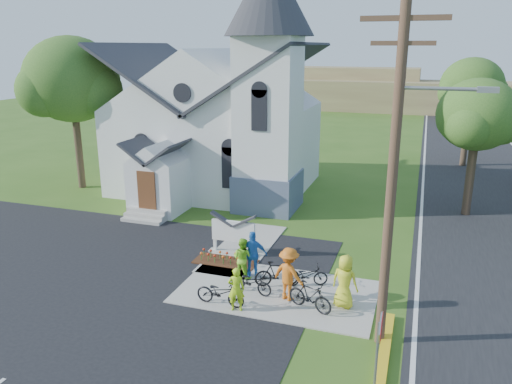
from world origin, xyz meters
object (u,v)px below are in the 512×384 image
(cyclist_3, at_px, (289,274))
(bike_1, at_px, (277,273))
(stop_sign, at_px, (379,338))
(cyclist_0, at_px, (236,289))
(cyclist_4, at_px, (345,281))
(bike_2, at_px, (251,282))
(cyclist_1, at_px, (242,258))
(bike_0, at_px, (220,293))
(church_sign, at_px, (233,232))
(cyclist_2, at_px, (253,254))
(bike_4, at_px, (307,275))
(utility_pole, at_px, (396,167))
(bike_3, at_px, (310,296))

(cyclist_3, bearing_deg, bike_1, -29.38)
(stop_sign, distance_m, cyclist_0, 5.77)
(cyclist_4, bearing_deg, bike_2, 14.88)
(cyclist_0, bearing_deg, bike_1, -126.58)
(cyclist_1, height_order, bike_1, cyclist_1)
(stop_sign, xyz_separation_m, cyclist_1, (-5.49, 5.37, -0.94))
(bike_1, distance_m, cyclist_3, 1.14)
(bike_0, distance_m, cyclist_1, 2.25)
(church_sign, distance_m, cyclist_2, 2.37)
(cyclist_0, height_order, bike_4, cyclist_0)
(utility_pole, relative_size, cyclist_3, 5.27)
(church_sign, height_order, bike_4, church_sign)
(bike_1, xyz_separation_m, bike_2, (-0.72, -0.81, -0.07))
(bike_3, bearing_deg, cyclist_1, 82.24)
(stop_sign, relative_size, cyclist_2, 1.36)
(cyclist_2, distance_m, bike_3, 3.18)
(bike_1, height_order, bike_4, bike_1)
(church_sign, relative_size, cyclist_2, 1.21)
(bike_4, bearing_deg, utility_pole, -155.94)
(utility_pole, xyz_separation_m, bike_1, (-3.97, 2.41, -4.86))
(utility_pole, relative_size, stop_sign, 4.03)
(church_sign, relative_size, cyclist_4, 1.18)
(stop_sign, bearing_deg, bike_3, 123.57)
(stop_sign, distance_m, bike_4, 6.39)
(cyclist_0, bearing_deg, cyclist_1, -90.52)
(bike_1, bearing_deg, bike_4, -94.73)
(bike_1, height_order, cyclist_2, cyclist_2)
(cyclist_1, xyz_separation_m, bike_2, (0.73, -1.08, -0.37))
(church_sign, distance_m, bike_0, 4.44)
(stop_sign, height_order, bike_2, stop_sign)
(cyclist_0, xyz_separation_m, cyclist_1, (-0.65, 2.37, 0.03))
(bike_0, relative_size, cyclist_3, 0.92)
(church_sign, bearing_deg, bike_4, -27.99)
(cyclist_0, bearing_deg, cyclist_4, -173.69)
(church_sign, bearing_deg, bike_2, -58.95)
(cyclist_2, bearing_deg, bike_4, 161.98)
(utility_pole, xyz_separation_m, bike_3, (-2.45, 1.10, -4.85))
(cyclist_1, bearing_deg, cyclist_2, -139.61)
(bike_2, bearing_deg, stop_sign, -122.30)
(cyclist_3, bearing_deg, bike_4, -85.37)
(bike_1, xyz_separation_m, bike_4, (1.03, 0.37, -0.09))
(cyclist_2, relative_size, cyclist_4, 0.98)
(church_sign, height_order, cyclist_0, church_sign)
(cyclist_4, bearing_deg, stop_sign, 122.16)
(cyclist_2, xyz_separation_m, cyclist_4, (3.65, -1.20, 0.02))
(cyclist_0, height_order, cyclist_2, cyclist_2)
(bike_0, height_order, cyclist_1, cyclist_1)
(bike_2, xyz_separation_m, cyclist_3, (1.38, -0.01, 0.52))
(utility_pole, xyz_separation_m, cyclist_4, (-1.41, 1.67, -4.42))
(cyclist_1, distance_m, bike_3, 3.37)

